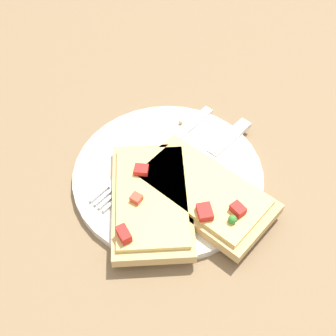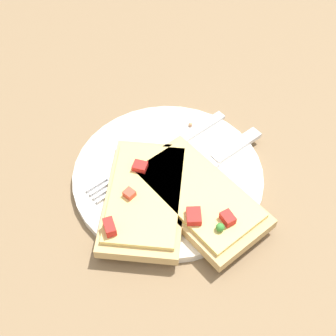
{
  "view_description": "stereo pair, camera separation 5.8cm",
  "coord_description": "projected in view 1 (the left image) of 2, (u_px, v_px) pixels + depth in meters",
  "views": [
    {
      "loc": [
        -0.2,
        0.3,
        0.48
      ],
      "look_at": [
        0.0,
        0.0,
        0.02
      ],
      "focal_mm": 50.0,
      "sensor_mm": 36.0,
      "label": 1
    },
    {
      "loc": [
        -0.24,
        0.27,
        0.48
      ],
      "look_at": [
        0.0,
        0.0,
        0.02
      ],
      "focal_mm": 50.0,
      "sensor_mm": 36.0,
      "label": 2
    }
  ],
  "objects": [
    {
      "name": "plate",
      "position": [
        168.0,
        176.0,
        0.59
      ],
      "size": [
        0.24,
        0.24,
        0.01
      ],
      "color": "silver",
      "rests_on": "ground"
    },
    {
      "name": "pizza_slice_main",
      "position": [
        151.0,
        199.0,
        0.55
      ],
      "size": [
        0.17,
        0.19,
        0.03
      ],
      "rotation": [
        0.0,
        0.0,
        5.35
      ],
      "color": "tan",
      "rests_on": "plate"
    },
    {
      "name": "pizza_slice_corner",
      "position": [
        203.0,
        192.0,
        0.56
      ],
      "size": [
        0.18,
        0.11,
        0.03
      ],
      "rotation": [
        0.0,
        0.0,
        3.0
      ],
      "color": "tan",
      "rests_on": "plate"
    },
    {
      "name": "knife",
      "position": [
        207.0,
        158.0,
        0.6
      ],
      "size": [
        0.05,
        0.21,
        0.01
      ],
      "rotation": [
        0.0,
        0.0,
        7.71
      ],
      "color": "silver",
      "rests_on": "plate"
    },
    {
      "name": "fork",
      "position": [
        151.0,
        159.0,
        0.6
      ],
      "size": [
        0.05,
        0.22,
        0.01
      ],
      "rotation": [
        0.0,
        0.0,
        7.72
      ],
      "color": "silver",
      "rests_on": "plate"
    },
    {
      "name": "ground_plane",
      "position": [
        168.0,
        179.0,
        0.6
      ],
      "size": [
        4.0,
        4.0,
        0.0
      ],
      "primitive_type": "plane",
      "color": "#7F6647"
    },
    {
      "name": "crumb_scatter",
      "position": [
        170.0,
        164.0,
        0.59
      ],
      "size": [
        0.04,
        0.11,
        0.01
      ],
      "color": "tan",
      "rests_on": "plate"
    }
  ]
}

